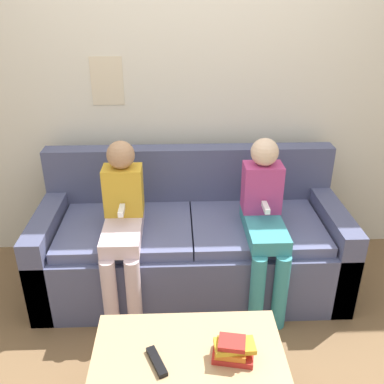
{
  "coord_description": "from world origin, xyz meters",
  "views": [
    {
      "loc": [
        -0.09,
        -1.95,
        1.91
      ],
      "look_at": [
        0.0,
        0.39,
        0.77
      ],
      "focal_mm": 40.0,
      "sensor_mm": 36.0,
      "label": 1
    }
  ],
  "objects_px": {
    "couch": "(191,244)",
    "person_left": "(123,221)",
    "person_right": "(264,218)",
    "tv_remote": "(157,361)",
    "coffee_table": "(189,361)"
  },
  "relations": [
    {
      "from": "couch",
      "to": "person_left",
      "type": "height_order",
      "value": "person_left"
    },
    {
      "from": "person_right",
      "to": "tv_remote",
      "type": "bearing_deg",
      "value": -125.01
    },
    {
      "from": "couch",
      "to": "person_left",
      "type": "xyz_separation_m",
      "value": [
        -0.43,
        -0.21,
        0.31
      ]
    },
    {
      "from": "couch",
      "to": "coffee_table",
      "type": "bearing_deg",
      "value": -92.82
    },
    {
      "from": "person_left",
      "to": "tv_remote",
      "type": "xyz_separation_m",
      "value": [
        0.23,
        -0.91,
        -0.19
      ]
    },
    {
      "from": "coffee_table",
      "to": "tv_remote",
      "type": "height_order",
      "value": "tv_remote"
    },
    {
      "from": "couch",
      "to": "coffee_table",
      "type": "height_order",
      "value": "couch"
    },
    {
      "from": "couch",
      "to": "tv_remote",
      "type": "bearing_deg",
      "value": -99.87
    },
    {
      "from": "coffee_table",
      "to": "tv_remote",
      "type": "distance_m",
      "value": 0.16
    },
    {
      "from": "person_left",
      "to": "couch",
      "type": "bearing_deg",
      "value": 25.85
    },
    {
      "from": "person_left",
      "to": "tv_remote",
      "type": "height_order",
      "value": "person_left"
    },
    {
      "from": "person_left",
      "to": "coffee_table",
      "type": "bearing_deg",
      "value": -66.62
    },
    {
      "from": "couch",
      "to": "coffee_table",
      "type": "xyz_separation_m",
      "value": [
        -0.05,
        -1.07,
        0.06
      ]
    },
    {
      "from": "coffee_table",
      "to": "tv_remote",
      "type": "xyz_separation_m",
      "value": [
        -0.14,
        -0.05,
        0.06
      ]
    },
    {
      "from": "couch",
      "to": "tv_remote",
      "type": "relative_size",
      "value": 11.68
    }
  ]
}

